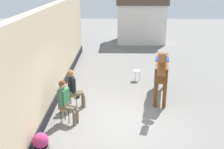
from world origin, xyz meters
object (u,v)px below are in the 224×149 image
(saddled_horse_center, at_px, (162,68))
(spare_stool_white, at_px, (137,72))
(flower_planter_near, at_px, (41,144))
(satchel_bag, at_px, (78,94))
(seated_visitor_near, at_px, (66,100))
(seated_visitor_far, at_px, (74,87))

(saddled_horse_center, distance_m, spare_stool_white, 2.10)
(flower_planter_near, relative_size, satchel_bag, 2.29)
(spare_stool_white, distance_m, satchel_bag, 2.98)
(seated_visitor_near, height_order, spare_stool_white, seated_visitor_near)
(seated_visitor_far, bearing_deg, spare_stool_white, 49.69)
(seated_visitor_near, relative_size, saddled_horse_center, 0.47)
(seated_visitor_near, relative_size, flower_planter_near, 2.17)
(seated_visitor_near, xyz_separation_m, flower_planter_near, (-0.34, -1.72, -0.44))
(seated_visitor_near, relative_size, satchel_bag, 4.96)
(spare_stool_white, height_order, satchel_bag, spare_stool_white)
(flower_planter_near, bearing_deg, spare_stool_white, 63.36)
(seated_visitor_far, relative_size, spare_stool_white, 3.02)
(seated_visitor_near, bearing_deg, satchel_bag, 87.67)
(saddled_horse_center, distance_m, satchel_bag, 3.28)
(seated_visitor_near, xyz_separation_m, satchel_bag, (0.08, 1.97, -0.68))
(seated_visitor_far, bearing_deg, seated_visitor_near, -94.88)
(saddled_horse_center, bearing_deg, satchel_bag, -179.75)
(seated_visitor_near, xyz_separation_m, saddled_horse_center, (3.19, 1.98, 0.38))
(seated_visitor_far, xyz_separation_m, satchel_bag, (-0.01, 0.93, -0.68))
(saddled_horse_center, bearing_deg, flower_planter_near, -133.61)
(saddled_horse_center, relative_size, flower_planter_near, 4.65)
(saddled_horse_center, relative_size, spare_stool_white, 6.47)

